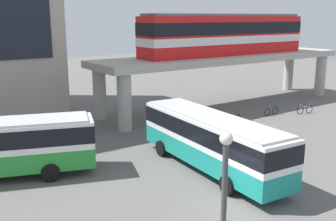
% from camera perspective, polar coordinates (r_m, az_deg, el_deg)
% --- Properties ---
extents(ground_plane, '(120.00, 120.00, 0.00)m').
position_cam_1_polar(ground_plane, '(27.12, -4.89, -5.31)').
color(ground_plane, '#605E5B').
extents(elevated_platform, '(27.16, 5.97, 5.06)m').
position_cam_1_polar(elevated_platform, '(39.16, 8.23, 6.84)').
color(elevated_platform, '#ADA89E').
rests_on(elevated_platform, ground_plane).
extents(train, '(18.33, 2.96, 3.84)m').
position_cam_1_polar(train, '(38.95, 8.36, 10.83)').
color(train, red).
rests_on(train, elevated_platform).
extents(bus_main, '(3.34, 11.19, 3.22)m').
position_cam_1_polar(bus_main, '(22.71, 6.19, -3.79)').
color(bus_main, teal).
rests_on(bus_main, ground_plane).
extents(bicycle_green, '(1.74, 0.53, 1.04)m').
position_cam_1_polar(bicycle_green, '(34.35, 6.82, -0.71)').
color(bicycle_green, black).
rests_on(bicycle_green, ground_plane).
extents(bicycle_blue, '(1.79, 0.10, 1.04)m').
position_cam_1_polar(bicycle_blue, '(36.82, 14.61, -0.10)').
color(bicycle_blue, black).
rests_on(bicycle_blue, ground_plane).
extents(bicycle_brown, '(1.79, 0.15, 1.04)m').
position_cam_1_polar(bicycle_brown, '(33.39, 9.34, -1.20)').
color(bicycle_brown, black).
rests_on(bicycle_brown, ground_plane).
extents(bicycle_silver, '(1.77, 0.41, 1.04)m').
position_cam_1_polar(bicycle_silver, '(38.31, 19.05, 0.12)').
color(bicycle_silver, black).
rests_on(bicycle_silver, ground_plane).
extents(lamp_post, '(0.36, 0.36, 5.71)m').
position_cam_1_polar(lamp_post, '(11.40, 7.99, -14.23)').
color(lamp_post, '#3F3F44').
rests_on(lamp_post, ground_plane).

